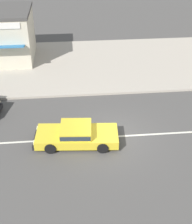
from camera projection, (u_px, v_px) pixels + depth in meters
name	position (u px, v px, depth m)	size (l,w,h in m)	color
ground_plane	(113.00, 137.00, 17.50)	(160.00, 160.00, 0.00)	#4C4947
lane_centre_stripe	(113.00, 137.00, 17.50)	(50.40, 0.14, 0.01)	silver
kerb_strip	(96.00, 64.00, 25.45)	(68.00, 10.00, 0.15)	#ADA393
sedan_yellow_4	(76.00, 134.00, 16.80)	(4.63, 2.17, 1.06)	yellow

